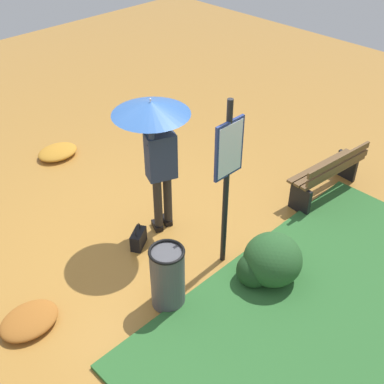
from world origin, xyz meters
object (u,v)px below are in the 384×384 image
info_sign_post (228,168)px  park_bench (329,173)px  handbag (138,238)px  trash_bin (168,277)px  person_with_umbrella (155,133)px

info_sign_post → park_bench: size_ratio=1.64×
handbag → trash_bin: bearing=69.3°
person_with_umbrella → info_sign_post: (-0.18, 1.04, -0.11)m
handbag → trash_bin: 1.13m
park_bench → trash_bin: trash_bin is taller
person_with_umbrella → park_bench: (-2.37, 1.18, -1.15)m
park_bench → trash_bin: size_ratio=1.68×
person_with_umbrella → park_bench: bearing=153.6°
info_sign_post → trash_bin: info_sign_post is taller
handbag → info_sign_post: bearing=122.0°
trash_bin → handbag: bearing=-110.7°
trash_bin → info_sign_post: bearing=-178.1°
person_with_umbrella → handbag: bearing=7.4°
person_with_umbrella → trash_bin: person_with_umbrella is taller
info_sign_post → park_bench: info_sign_post is taller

